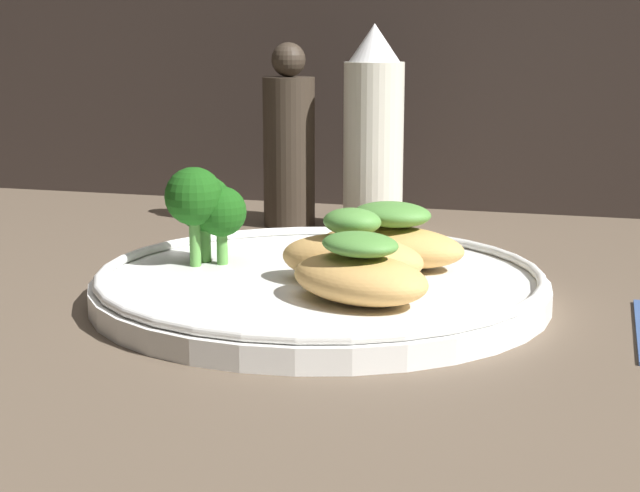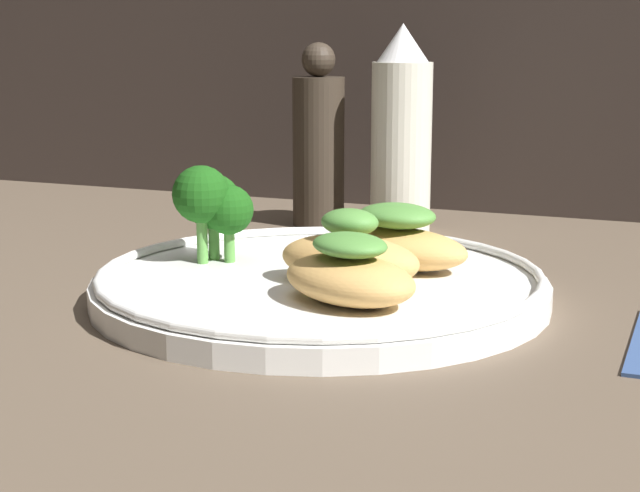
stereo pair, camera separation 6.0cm
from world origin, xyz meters
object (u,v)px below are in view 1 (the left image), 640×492
object	(u,v)px
plate	(320,284)
sauce_bottle	(373,133)
broccoli_bunch	(205,204)
pepper_grinder	(289,144)

from	to	relation	value
plate	sauce_bottle	world-z (taller)	sauce_bottle
broccoli_bunch	sauce_bottle	bearing A→B (deg)	73.63
plate	broccoli_bunch	world-z (taller)	broccoli_bunch
sauce_bottle	pepper_grinder	xyz separation A→B (cm)	(-7.31, 0.00, -1.13)
broccoli_bunch	pepper_grinder	world-z (taller)	pepper_grinder
pepper_grinder	plate	bearing A→B (deg)	-67.68
plate	pepper_grinder	size ratio (longest dim) A/B	1.81
broccoli_bunch	pepper_grinder	xyz separation A→B (cm)	(-1.12, 21.09, 1.61)
plate	broccoli_bunch	bearing A→B (deg)	169.35
broccoli_bunch	sauce_bottle	world-z (taller)	sauce_bottle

